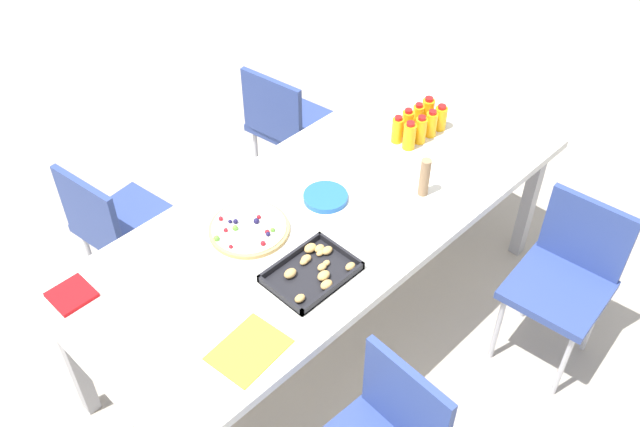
{
  "coord_description": "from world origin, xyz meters",
  "views": [
    {
      "loc": [
        1.62,
        1.56,
        2.81
      ],
      "look_at": [
        0.05,
        0.01,
        0.77
      ],
      "focal_mm": 40.25,
      "sensor_mm": 36.0,
      "label": 1
    }
  ],
  "objects_px": {
    "chair_near_left": "(286,121)",
    "cardboard_tube": "(425,177)",
    "fruit_pizza": "(249,229)",
    "juice_bottle_3": "(397,130)",
    "plate_stack": "(326,197)",
    "paper_folder": "(249,350)",
    "party_table": "(326,219)",
    "chair_far_left": "(567,273)",
    "napkin_stack": "(71,295)",
    "juice_bottle_5": "(431,124)",
    "snack_tray": "(313,271)",
    "juice_bottle_0": "(428,111)",
    "juice_bottle_2": "(407,123)",
    "chair_near_right": "(116,223)",
    "juice_bottle_7": "(409,136)",
    "juice_bottle_6": "(421,130)",
    "juice_bottle_1": "(418,117)",
    "juice_bottle_4": "(441,118)"
  },
  "relations": [
    {
      "from": "juice_bottle_1",
      "to": "juice_bottle_5",
      "type": "distance_m",
      "value": 0.08
    },
    {
      "from": "party_table",
      "to": "juice_bottle_0",
      "type": "relative_size",
      "value": 16.13
    },
    {
      "from": "chair_far_left",
      "to": "snack_tray",
      "type": "relative_size",
      "value": 2.43
    },
    {
      "from": "plate_stack",
      "to": "juice_bottle_7",
      "type": "bearing_deg",
      "value": 177.76
    },
    {
      "from": "juice_bottle_7",
      "to": "paper_folder",
      "type": "xyz_separation_m",
      "value": [
        1.29,
        0.34,
        -0.06
      ]
    },
    {
      "from": "chair_near_right",
      "to": "juice_bottle_4",
      "type": "xyz_separation_m",
      "value": [
        -1.36,
        0.81,
        0.31
      ]
    },
    {
      "from": "juice_bottle_0",
      "to": "juice_bottle_7",
      "type": "distance_m",
      "value": 0.23
    },
    {
      "from": "plate_stack",
      "to": "cardboard_tube",
      "type": "distance_m",
      "value": 0.43
    },
    {
      "from": "party_table",
      "to": "fruit_pizza",
      "type": "xyz_separation_m",
      "value": [
        0.32,
        -0.14,
        0.07
      ]
    },
    {
      "from": "juice_bottle_3",
      "to": "juice_bottle_7",
      "type": "bearing_deg",
      "value": 89.99
    },
    {
      "from": "chair_near_right",
      "to": "snack_tray",
      "type": "relative_size",
      "value": 2.43
    },
    {
      "from": "chair_near_left",
      "to": "paper_folder",
      "type": "distance_m",
      "value": 1.74
    },
    {
      "from": "fruit_pizza",
      "to": "juice_bottle_6",
      "type": "bearing_deg",
      "value": 173.15
    },
    {
      "from": "chair_near_right",
      "to": "fruit_pizza",
      "type": "height_order",
      "value": "chair_near_right"
    },
    {
      "from": "juice_bottle_4",
      "to": "cardboard_tube",
      "type": "distance_m",
      "value": 0.5
    },
    {
      "from": "paper_folder",
      "to": "plate_stack",
      "type": "bearing_deg",
      "value": -154.25
    },
    {
      "from": "chair_near_left",
      "to": "paper_folder",
      "type": "height_order",
      "value": "chair_near_left"
    },
    {
      "from": "chair_near_left",
      "to": "juice_bottle_5",
      "type": "bearing_deg",
      "value": 3.18
    },
    {
      "from": "juice_bottle_1",
      "to": "paper_folder",
      "type": "distance_m",
      "value": 1.5
    },
    {
      "from": "party_table",
      "to": "juice_bottle_4",
      "type": "relative_size",
      "value": 17.43
    },
    {
      "from": "juice_bottle_6",
      "to": "napkin_stack",
      "type": "relative_size",
      "value": 0.96
    },
    {
      "from": "juice_bottle_6",
      "to": "chair_near_right",
      "type": "bearing_deg",
      "value": -33.56
    },
    {
      "from": "napkin_stack",
      "to": "cardboard_tube",
      "type": "distance_m",
      "value": 1.5
    },
    {
      "from": "juice_bottle_0",
      "to": "juice_bottle_1",
      "type": "height_order",
      "value": "juice_bottle_0"
    },
    {
      "from": "juice_bottle_3",
      "to": "napkin_stack",
      "type": "bearing_deg",
      "value": -8.72
    },
    {
      "from": "juice_bottle_0",
      "to": "napkin_stack",
      "type": "xyz_separation_m",
      "value": [
        1.82,
        -0.25,
        -0.06
      ]
    },
    {
      "from": "juice_bottle_1",
      "to": "juice_bottle_5",
      "type": "height_order",
      "value": "juice_bottle_5"
    },
    {
      "from": "chair_far_left",
      "to": "juice_bottle_0",
      "type": "relative_size",
      "value": 5.78
    },
    {
      "from": "chair_far_left",
      "to": "fruit_pizza",
      "type": "bearing_deg",
      "value": 38.94
    },
    {
      "from": "chair_near_left",
      "to": "juice_bottle_2",
      "type": "xyz_separation_m",
      "value": [
        -0.09,
        0.75,
        0.32
      ]
    },
    {
      "from": "juice_bottle_0",
      "to": "cardboard_tube",
      "type": "distance_m",
      "value": 0.54
    },
    {
      "from": "napkin_stack",
      "to": "paper_folder",
      "type": "bearing_deg",
      "value": 114.72
    },
    {
      "from": "juice_bottle_5",
      "to": "juice_bottle_7",
      "type": "height_order",
      "value": "juice_bottle_7"
    },
    {
      "from": "juice_bottle_0",
      "to": "paper_folder",
      "type": "xyz_separation_m",
      "value": [
        1.51,
        0.41,
        -0.06
      ]
    },
    {
      "from": "juice_bottle_3",
      "to": "juice_bottle_7",
      "type": "distance_m",
      "value": 0.07
    },
    {
      "from": "party_table",
      "to": "snack_tray",
      "type": "distance_m",
      "value": 0.38
    },
    {
      "from": "juice_bottle_5",
      "to": "snack_tray",
      "type": "xyz_separation_m",
      "value": [
        1.03,
        0.24,
        -0.05
      ]
    },
    {
      "from": "chair_near_left",
      "to": "juice_bottle_1",
      "type": "height_order",
      "value": "juice_bottle_1"
    },
    {
      "from": "juice_bottle_6",
      "to": "juice_bottle_2",
      "type": "bearing_deg",
      "value": -89.03
    },
    {
      "from": "chair_far_left",
      "to": "napkin_stack",
      "type": "distance_m",
      "value": 2.05
    },
    {
      "from": "plate_stack",
      "to": "cardboard_tube",
      "type": "xyz_separation_m",
      "value": [
        -0.32,
        0.27,
        0.08
      ]
    },
    {
      "from": "chair_near_left",
      "to": "cardboard_tube",
      "type": "relative_size",
      "value": 4.5
    },
    {
      "from": "chair_far_left",
      "to": "juice_bottle_7",
      "type": "xyz_separation_m",
      "value": [
        0.06,
        -0.87,
        0.32
      ]
    },
    {
      "from": "juice_bottle_4",
      "to": "party_table",
      "type": "bearing_deg",
      "value": 1.23
    },
    {
      "from": "juice_bottle_5",
      "to": "cardboard_tube",
      "type": "xyz_separation_m",
      "value": [
        0.36,
        0.24,
        0.03
      ]
    },
    {
      "from": "chair_near_right",
      "to": "juice_bottle_2",
      "type": "height_order",
      "value": "juice_bottle_2"
    },
    {
      "from": "plate_stack",
      "to": "paper_folder",
      "type": "height_order",
      "value": "plate_stack"
    },
    {
      "from": "plate_stack",
      "to": "cardboard_tube",
      "type": "relative_size",
      "value": 1.04
    },
    {
      "from": "party_table",
      "to": "juice_bottle_2",
      "type": "xyz_separation_m",
      "value": [
        -0.65,
        -0.1,
        0.13
      ]
    },
    {
      "from": "fruit_pizza",
      "to": "juice_bottle_3",
      "type": "bearing_deg",
      "value": 177.67
    }
  ]
}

